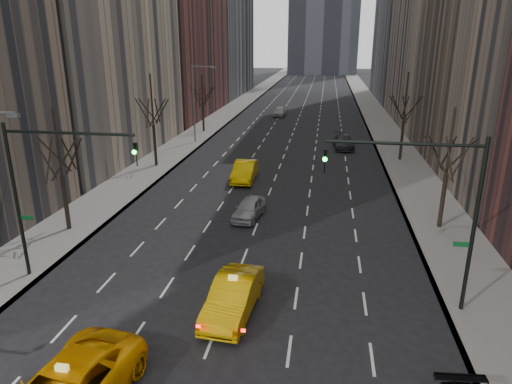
% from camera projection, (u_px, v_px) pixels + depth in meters
% --- Properties ---
extents(sidewalk_left, '(4.50, 320.00, 0.15)m').
position_uv_depth(sidewalk_left, '(229.00, 112.00, 78.61)').
color(sidewalk_left, slate).
rests_on(sidewalk_left, ground).
extents(sidewalk_right, '(4.50, 320.00, 0.15)m').
position_uv_depth(sidewalk_right, '(375.00, 115.00, 75.09)').
color(sidewalk_right, slate).
rests_on(sidewalk_right, ground).
extents(tree_lw_b, '(3.36, 3.50, 7.82)m').
position_uv_depth(tree_lw_b, '(62.00, 176.00, 28.67)').
color(tree_lw_b, black).
rests_on(tree_lw_b, ground).
extents(tree_lw_c, '(3.36, 3.50, 8.74)m').
position_uv_depth(tree_lw_c, '(154.00, 126.00, 43.57)').
color(tree_lw_c, black).
rests_on(tree_lw_c, ground).
extents(tree_lw_d, '(3.36, 3.50, 7.36)m').
position_uv_depth(tree_lw_d, '(203.00, 105.00, 60.59)').
color(tree_lw_d, black).
rests_on(tree_lw_d, ground).
extents(tree_rw_b, '(3.36, 3.50, 7.82)m').
position_uv_depth(tree_rw_b, '(446.00, 174.00, 28.98)').
color(tree_rw_b, black).
rests_on(tree_rw_b, ground).
extents(tree_rw_c, '(3.36, 3.50, 8.74)m').
position_uv_depth(tree_rw_c, '(404.00, 122.00, 45.75)').
color(tree_rw_c, black).
rests_on(tree_rw_c, ground).
extents(traffic_mast_left, '(6.69, 0.39, 8.00)m').
position_uv_depth(traffic_mast_left, '(44.00, 178.00, 22.07)').
color(traffic_mast_left, black).
rests_on(traffic_mast_left, ground).
extents(traffic_mast_right, '(6.69, 0.39, 8.00)m').
position_uv_depth(traffic_mast_right, '(437.00, 197.00, 19.45)').
color(traffic_mast_right, black).
rests_on(traffic_mast_right, ground).
extents(streetlight_far, '(2.83, 0.22, 9.00)m').
position_uv_depth(streetlight_far, '(196.00, 96.00, 53.21)').
color(streetlight_far, slate).
rests_on(streetlight_far, ground).
extents(taxi_sedan, '(2.20, 5.25, 1.69)m').
position_uv_depth(taxi_sedan, '(233.00, 296.00, 20.60)').
color(taxi_sedan, '#D59D04').
rests_on(taxi_sedan, ground).
extents(silver_sedan_ahead, '(2.19, 4.26, 1.39)m').
position_uv_depth(silver_sedan_ahead, '(249.00, 208.00, 31.77)').
color(silver_sedan_ahead, '#95989D').
rests_on(silver_sedan_ahead, ground).
extents(far_taxi, '(1.89, 5.18, 1.70)m').
position_uv_depth(far_taxi, '(245.00, 171.00, 40.20)').
color(far_taxi, '#F0BE05').
rests_on(far_taxi, ground).
extents(far_suv_grey, '(2.55, 5.40, 1.52)m').
position_uv_depth(far_suv_grey, '(343.00, 142.00, 52.16)').
color(far_suv_grey, '#28282D').
rests_on(far_suv_grey, ground).
extents(far_car_white, '(1.96, 4.53, 1.52)m').
position_uv_depth(far_car_white, '(280.00, 111.00, 74.19)').
color(far_car_white, '#BCBCBC').
rests_on(far_car_white, ground).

